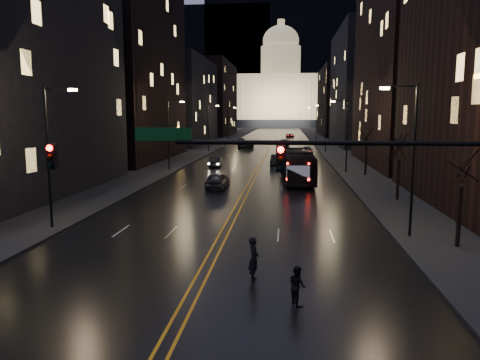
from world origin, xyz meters
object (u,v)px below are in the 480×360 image
(traffic_signal, at_px, (345,173))
(oncoming_car_b, at_px, (216,162))
(pedestrian_a, at_px, (254,259))
(bus, at_px, (297,166))
(receding_car_a, at_px, (277,160))
(oncoming_car_a, at_px, (217,180))
(pedestrian_b, at_px, (297,285))

(traffic_signal, relative_size, oncoming_car_b, 4.03)
(traffic_signal, bearing_deg, oncoming_car_b, 104.59)
(pedestrian_a, bearing_deg, traffic_signal, -120.28)
(bus, relative_size, receding_car_a, 2.47)
(traffic_signal, height_order, oncoming_car_a, traffic_signal)
(pedestrian_a, bearing_deg, bus, -3.73)
(traffic_signal, height_order, pedestrian_b, traffic_signal)
(bus, bearing_deg, pedestrian_b, -95.00)
(pedestrian_b, bearing_deg, traffic_signal, -107.25)
(receding_car_a, distance_m, pedestrian_b, 47.47)
(oncoming_car_b, distance_m, pedestrian_a, 43.71)
(bus, relative_size, oncoming_car_a, 2.58)
(traffic_signal, relative_size, bus, 1.41)
(traffic_signal, height_order, oncoming_car_b, traffic_signal)
(oncoming_car_a, xyz_separation_m, pedestrian_b, (7.16, -27.55, -0.04))
(bus, distance_m, pedestrian_a, 30.56)
(bus, relative_size, pedestrian_a, 6.31)
(bus, bearing_deg, traffic_signal, -92.01)
(receding_car_a, xyz_separation_m, pedestrian_b, (1.69, -47.44, -0.05))
(oncoming_car_a, xyz_separation_m, oncoming_car_b, (-2.86, 17.86, -0.11))
(pedestrian_a, xyz_separation_m, pedestrian_b, (1.84, -2.48, -0.21))
(traffic_signal, distance_m, oncoming_car_b, 46.80)
(oncoming_car_a, xyz_separation_m, pedestrian_a, (5.33, -25.07, 0.16))
(receding_car_a, bearing_deg, bus, -78.65)
(bus, xyz_separation_m, oncoming_car_b, (-10.69, 12.49, -1.01))
(traffic_signal, distance_m, pedestrian_b, 4.67)
(receding_car_a, bearing_deg, oncoming_car_b, -164.18)
(bus, distance_m, oncoming_car_a, 9.54)
(pedestrian_a, distance_m, pedestrian_b, 3.09)
(traffic_signal, xyz_separation_m, receding_car_a, (-3.41, 47.12, -4.28))
(bus, bearing_deg, oncoming_car_a, -149.39)
(traffic_signal, relative_size, receding_car_a, 3.47)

